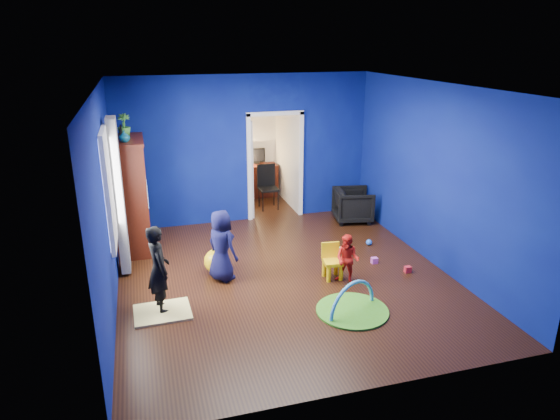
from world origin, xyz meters
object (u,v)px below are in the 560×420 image
object	(u,v)px
tv_armoire	(131,195)
folding_chair	(268,188)
kid_chair	(333,263)
child_black	(159,269)
vase	(124,136)
study_desk	(258,180)
toddler_red	(347,259)
child_navy	(221,246)
play_mat	(352,311)
hopper_ball	(217,261)
armchair	(353,205)
crt_tv	(133,193)

from	to	relation	value
tv_armoire	folding_chair	bearing A→B (deg)	27.50
kid_chair	folding_chair	size ratio (longest dim) A/B	0.54
child_black	folding_chair	world-z (taller)	child_black
vase	study_desk	xyz separation A→B (m)	(2.82, 2.73, -1.68)
toddler_red	tv_armoire	world-z (taller)	tv_armoire
child_navy	study_desk	xyz separation A→B (m)	(1.54, 4.04, -0.18)
child_black	play_mat	distance (m)	2.67
hopper_ball	study_desk	distance (m)	4.12
armchair	kid_chair	size ratio (longest dim) A/B	1.48
crt_tv	kid_chair	xyz separation A→B (m)	(2.88, -2.05, -0.77)
child_navy	hopper_ball	world-z (taller)	child_navy
kid_chair	study_desk	world-z (taller)	study_desk
play_mat	study_desk	bearing A→B (deg)	89.91
play_mat	kid_chair	bearing A→B (deg)	83.76
tv_armoire	play_mat	xyz separation A→B (m)	(2.81, -3.06, -0.97)
hopper_ball	study_desk	xyz separation A→B (m)	(1.59, 3.79, 0.18)
toddler_red	folding_chair	xyz separation A→B (m)	(-0.25, 3.72, 0.07)
vase	crt_tv	distance (m)	1.08
child_black	vase	world-z (taller)	vase
child_navy	crt_tv	world-z (taller)	crt_tv
tv_armoire	kid_chair	size ratio (longest dim) A/B	3.92
armchair	hopper_ball	size ratio (longest dim) A/B	1.88
study_desk	folding_chair	bearing A→B (deg)	-90.00
folding_chair	armchair	bearing A→B (deg)	-40.35
kid_chair	play_mat	world-z (taller)	kid_chair
armchair	vase	world-z (taller)	vase
child_black	toddler_red	distance (m)	2.76
armchair	child_navy	distance (m)	3.52
child_black	folding_chair	bearing A→B (deg)	-47.48
vase	child_navy	bearing A→B (deg)	-45.77
child_black	hopper_ball	distance (m)	1.37
tv_armoire	crt_tv	xyz separation A→B (m)	(0.04, 0.00, 0.04)
play_mat	folding_chair	xyz separation A→B (m)	(0.01, 4.53, 0.45)
crt_tv	folding_chair	size ratio (longest dim) A/B	0.76
armchair	play_mat	size ratio (longest dim) A/B	0.75
kid_chair	play_mat	bearing A→B (deg)	-90.18
crt_tv	folding_chair	distance (m)	3.19
child_black	study_desk	size ratio (longest dim) A/B	1.39
kid_chair	study_desk	distance (m)	4.48
kid_chair	folding_chair	bearing A→B (deg)	97.72
toddler_red	vase	bearing A→B (deg)	-170.04
armchair	crt_tv	size ratio (longest dim) A/B	1.06
vase	crt_tv	world-z (taller)	vase
tv_armoire	crt_tv	distance (m)	0.06
child_black	vase	size ratio (longest dim) A/B	6.64
tv_armoire	play_mat	bearing A→B (deg)	-47.45
toddler_red	hopper_ball	world-z (taller)	toddler_red
child_black	play_mat	xyz separation A→B (m)	(2.49, -0.77, -0.60)
toddler_red	folding_chair	world-z (taller)	folding_chair
armchair	child_black	size ratio (longest dim) A/B	0.60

